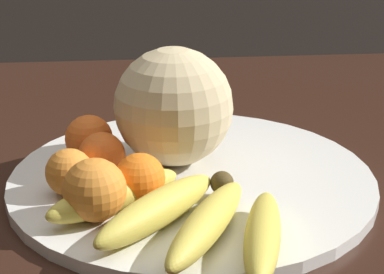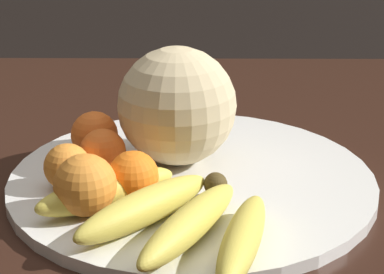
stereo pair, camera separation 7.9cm
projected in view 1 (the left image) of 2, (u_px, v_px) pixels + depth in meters
kitchen_table at (168, 225)px, 0.89m from camera, size 1.37×1.17×0.74m
fruit_bowl at (192, 179)px, 0.81m from camera, size 0.46×0.46×0.02m
melon at (174, 106)px, 0.82m from camera, size 0.15×0.15×0.15m
banana_bunch at (181, 213)px, 0.67m from camera, size 0.27×0.26×0.04m
orange_front_left at (69, 172)px, 0.75m from camera, size 0.06×0.06×0.06m
orange_front_right at (89, 139)px, 0.84m from camera, size 0.06×0.06×0.06m
orange_mid_center at (95, 190)px, 0.69m from camera, size 0.07×0.07×0.07m
orange_back_left at (140, 178)px, 0.73m from camera, size 0.06×0.06×0.06m
orange_back_right at (102, 156)px, 0.79m from camera, size 0.06×0.06×0.06m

